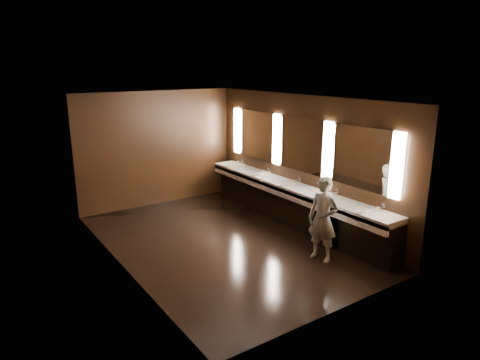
% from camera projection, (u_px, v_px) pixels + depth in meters
% --- Properties ---
extents(floor, '(6.00, 6.00, 0.00)m').
position_uv_depth(floor, '(223.00, 242.00, 8.47)').
color(floor, black).
rests_on(floor, ground).
extents(ceiling, '(4.00, 6.00, 0.02)m').
position_uv_depth(ceiling, '(221.00, 99.00, 7.74)').
color(ceiling, '#2D2D2B').
rests_on(ceiling, wall_back).
extents(wall_back, '(4.00, 0.02, 2.80)m').
position_uv_depth(wall_back, '(157.00, 149.00, 10.50)').
color(wall_back, black).
rests_on(wall_back, floor).
extents(wall_front, '(4.00, 0.02, 2.80)m').
position_uv_depth(wall_front, '(341.00, 219.00, 5.71)').
color(wall_front, black).
rests_on(wall_front, floor).
extents(wall_left, '(0.02, 6.00, 2.80)m').
position_uv_depth(wall_left, '(119.00, 190.00, 7.02)').
color(wall_left, black).
rests_on(wall_left, floor).
extents(wall_right, '(0.02, 6.00, 2.80)m').
position_uv_depth(wall_right, '(301.00, 161.00, 9.19)').
color(wall_right, black).
rests_on(wall_right, floor).
extents(sink_counter, '(0.55, 5.40, 1.01)m').
position_uv_depth(sink_counter, '(292.00, 202.00, 9.31)').
color(sink_counter, black).
rests_on(sink_counter, floor).
extents(mirror_band, '(0.06, 5.03, 1.15)m').
position_uv_depth(mirror_band, '(301.00, 145.00, 9.09)').
color(mirror_band, '#FDE2CB').
rests_on(mirror_band, wall_right).
extents(person, '(0.51, 0.64, 1.52)m').
position_uv_depth(person, '(323.00, 219.00, 7.53)').
color(person, '#95C1DE').
rests_on(person, floor).
extents(trash_bin, '(0.51, 0.51, 0.62)m').
position_uv_depth(trash_bin, '(327.00, 230.00, 8.23)').
color(trash_bin, black).
rests_on(trash_bin, floor).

